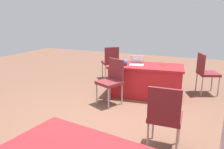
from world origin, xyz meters
TOP-DOWN VIEW (x-y plane):
  - ground_plane at (0.00, 0.00)m, footprint 14.40×14.40m
  - table_foreground at (-0.23, -1.74)m, footprint 1.76×1.02m
  - chair_near_front at (0.30, -0.98)m, footprint 0.58×0.58m
  - chair_tucked_left at (1.08, -2.67)m, footprint 0.62×0.62m
  - chair_by_pillar at (-1.03, 0.30)m, footprint 0.46×0.46m
  - chair_back_row at (-1.49, -2.43)m, footprint 0.57×0.57m
  - laptop_silver at (-0.02, -1.68)m, footprint 0.37×0.35m
  - yarn_ball at (0.21, -1.53)m, footprint 0.14×0.14m
  - scissors_red at (-0.57, -1.90)m, footprint 0.16×0.14m

SIDE VIEW (x-z plane):
  - ground_plane at x=0.00m, z-range 0.00..0.00m
  - table_foreground at x=-0.23m, z-range 0.00..0.73m
  - chair_near_front at x=0.30m, z-range 0.07..1.02m
  - chair_by_pillar at x=-1.03m, z-range 0.07..1.03m
  - chair_tucked_left at x=1.08m, z-range 0.08..1.05m
  - chair_back_row at x=-1.49m, z-range 0.08..1.05m
  - scissors_red at x=-0.57m, z-range 0.73..0.74m
  - laptop_silver at x=-0.02m, z-range 0.67..0.87m
  - yarn_ball at x=0.21m, z-range 0.73..0.87m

